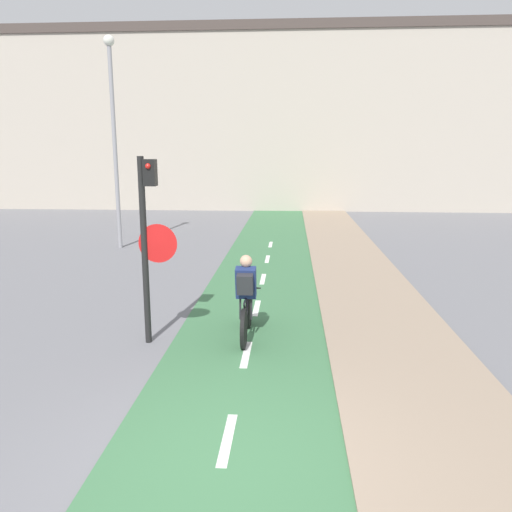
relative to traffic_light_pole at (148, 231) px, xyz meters
name	(u,v)px	position (x,y,z in m)	size (l,w,h in m)	color
ground_plane	(222,467)	(1.70, -3.48, -2.01)	(120.00, 120.00, 0.00)	slate
bike_lane	(222,466)	(1.70, -3.47, -2.00)	(2.72, 60.00, 0.02)	#3D7047
sidewalk_strip	(466,475)	(4.26, -3.48, -1.98)	(2.40, 60.00, 0.05)	gray
building_row_background	(280,121)	(1.70, 22.53, 3.08)	(60.00, 5.20, 10.15)	#B2A899
traffic_light_pole	(148,231)	(0.00, 0.00, 0.00)	(0.67, 0.25, 3.25)	black
street_lamp_far	(113,122)	(-3.56, 8.67, 2.27)	(0.36, 0.36, 7.03)	gray
cyclist_near	(246,300)	(1.63, 0.31, -1.28)	(0.46, 1.74, 1.54)	black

